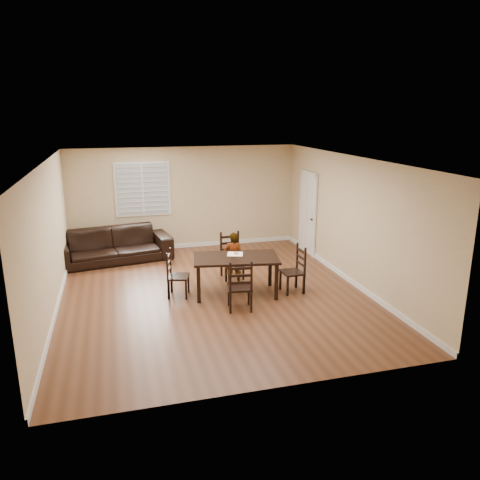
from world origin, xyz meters
name	(u,v)px	position (x,y,z in m)	size (l,w,h in m)	color
ground	(213,294)	(0.00, 0.00, 0.00)	(7.00, 7.00, 0.00)	brown
room	(212,205)	(0.04, 0.18, 1.81)	(6.04, 7.04, 2.72)	#D3B68E
dining_table	(236,261)	(0.44, -0.11, 0.70)	(1.80, 1.20, 0.78)	black
chair_near	(231,256)	(0.59, 0.94, 0.46)	(0.48, 0.45, 1.02)	black
chair_far	(240,289)	(0.30, -0.98, 0.45)	(0.50, 0.47, 0.98)	black
chair_left	(173,276)	(-0.80, 0.11, 0.43)	(0.50, 0.52, 0.95)	black
chair_right	(298,271)	(1.70, -0.30, 0.44)	(0.43, 0.45, 0.98)	black
child	(233,258)	(0.54, 0.48, 0.56)	(0.41, 0.27, 1.13)	gray
napkin	(235,254)	(0.48, 0.07, 0.79)	(0.31, 0.31, 0.00)	white
donut	(236,253)	(0.50, 0.07, 0.81)	(0.10, 0.10, 0.04)	#B58241
sofa	(113,245)	(-1.92, 2.75, 0.40)	(2.77, 1.08, 0.81)	black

